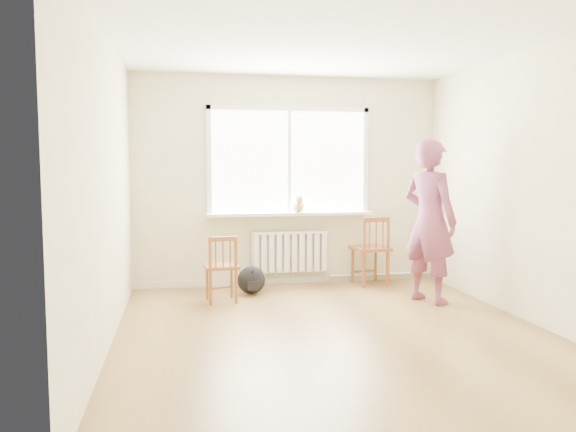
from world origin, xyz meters
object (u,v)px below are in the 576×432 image
backpack (251,280)px  chair_right (372,251)px  chair_left (222,269)px  person (430,221)px  cat (298,205)px

backpack → chair_right: bearing=7.2°
chair_right → chair_left: bearing=8.5°
chair_right → person: (0.34, -0.96, 0.47)m
chair_right → backpack: (-1.59, -0.20, -0.28)m
chair_left → backpack: bearing=-142.3°
chair_left → backpack: (0.38, 0.35, -0.22)m
chair_right → person: size_ratio=0.49×
chair_left → cat: size_ratio=2.08×
backpack → chair_left: bearing=-137.4°
chair_left → person: (2.32, -0.41, 0.54)m
person → chair_right: bearing=-8.8°
chair_left → person: person is taller
chair_left → cat: bearing=-150.5°
chair_left → person: bearing=165.2°
cat → person: bearing=-37.3°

